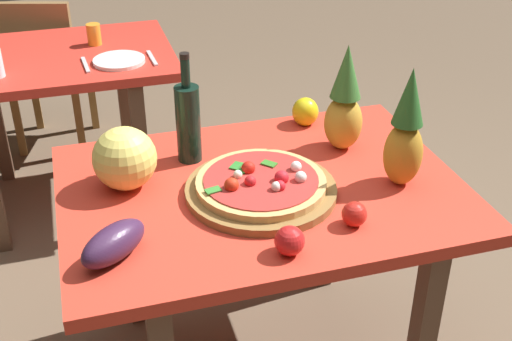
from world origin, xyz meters
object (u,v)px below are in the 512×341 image
at_px(pizza, 261,182).
at_px(knife_utensil, 152,58).
at_px(wine_bottle, 188,121).
at_px(tomato_beside_pepper, 290,241).
at_px(dinner_plate, 119,61).
at_px(display_table, 261,213).
at_px(eggplant, 114,243).
at_px(fork_utensil, 86,65).
at_px(pizza_board, 261,190).
at_px(melon, 125,158).
at_px(bell_pepper, 305,112).
at_px(pineapple_right, 405,134).
at_px(pineapple_left, 345,104).
at_px(drinking_glass_juice, 94,34).
at_px(dining_chair, 44,66).
at_px(tomato_by_bottle, 354,214).
at_px(background_table, 55,79).

xyz_separation_m(pizza, knife_utensil, (-0.13, 1.17, -0.04)).
distance_m(pizza, wine_bottle, 0.32).
distance_m(tomato_beside_pepper, dinner_plate, 1.48).
bearing_deg(tomato_beside_pepper, display_table, 85.22).
distance_m(eggplant, fork_utensil, 1.35).
relative_size(dinner_plate, fork_utensil, 1.22).
height_order(tomato_beside_pepper, fork_utensil, tomato_beside_pepper).
relative_size(pizza_board, melon, 2.35).
relative_size(pizza, melon, 2.01).
bearing_deg(bell_pepper, pineapple_right, -73.61).
relative_size(pineapple_left, fork_utensil, 1.94).
relative_size(wine_bottle, drinking_glass_juice, 3.70).
relative_size(pineapple_left, melon, 1.88).
xyz_separation_m(display_table, pizza_board, (-0.01, -0.04, 0.11)).
height_order(dining_chair, dinner_plate, dining_chair).
xyz_separation_m(bell_pepper, drinking_glass_juice, (-0.63, 1.03, 0.00)).
height_order(dining_chair, wine_bottle, wine_bottle).
height_order(drinking_glass_juice, knife_utensil, drinking_glass_juice).
height_order(dining_chair, tomato_beside_pepper, dining_chair).
height_order(pineapple_right, eggplant, pineapple_right).
distance_m(bell_pepper, drinking_glass_juice, 1.21).
xyz_separation_m(bell_pepper, tomato_by_bottle, (-0.09, -0.61, -0.01)).
height_order(bell_pepper, tomato_beside_pepper, bell_pepper).
height_order(bell_pepper, knife_utensil, bell_pepper).
bearing_deg(dining_chair, background_table, 111.90).
bearing_deg(dinner_plate, pizza_board, -76.79).
bearing_deg(pizza, tomato_by_bottle, -48.51).
bearing_deg(pizza_board, background_table, 112.28).
bearing_deg(melon, dinner_plate, 84.97).
distance_m(eggplant, drinking_glass_juice, 1.61).
bearing_deg(wine_bottle, tomato_by_bottle, -54.07).
height_order(dinner_plate, knife_utensil, dinner_plate).
bearing_deg(pineapple_right, melon, 164.86).
xyz_separation_m(wine_bottle, fork_utensil, (-0.26, 0.91, -0.13)).
bearing_deg(bell_pepper, melon, -159.39).
bearing_deg(eggplant, tomato_by_bottle, -3.35).
relative_size(dining_chair, melon, 4.56).
relative_size(pizza_board, pineapple_right, 1.21).
height_order(display_table, melon, melon).
bearing_deg(drinking_glass_juice, melon, -90.44).
bearing_deg(pineapple_right, eggplant, -171.62).
distance_m(dinner_plate, knife_utensil, 0.14).
height_order(tomato_by_bottle, tomato_beside_pepper, tomato_beside_pepper).
bearing_deg(wine_bottle, pineapple_left, -7.37).
height_order(pizza, eggplant, eggplant).
bearing_deg(wine_bottle, melon, -152.67).
relative_size(pizza_board, fork_utensil, 2.43).
xyz_separation_m(pineapple_right, knife_utensil, (-0.55, 1.23, -0.16)).
distance_m(wine_bottle, knife_utensil, 0.92).
bearing_deg(dinner_plate, pizza, -76.78).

